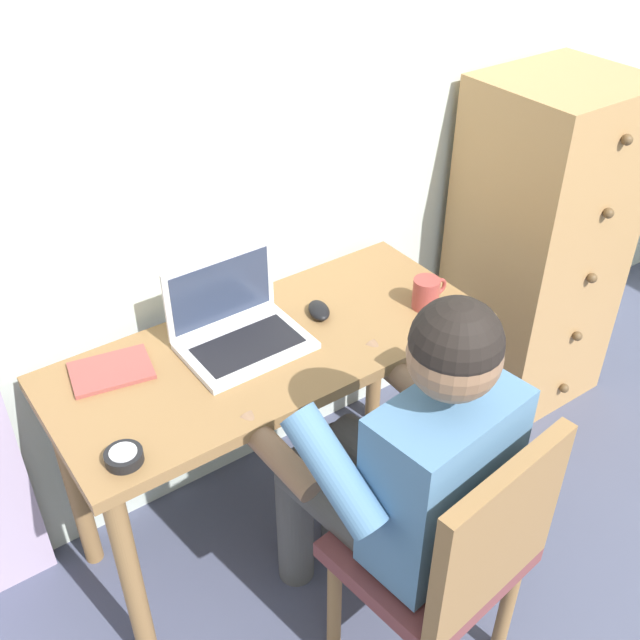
{
  "coord_description": "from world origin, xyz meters",
  "views": [
    {
      "loc": [
        -1.23,
        0.43,
        2.02
      ],
      "look_at": [
        -0.29,
        1.76,
        0.84
      ],
      "focal_mm": 41.89,
      "sensor_mm": 36.0,
      "label": 1
    }
  ],
  "objects": [
    {
      "name": "wall_back",
      "position": [
        0.0,
        2.2,
        1.25
      ],
      "size": [
        4.8,
        0.05,
        2.5
      ],
      "primitive_type": "cube",
      "color": "silver",
      "rests_on": "ground_plane"
    },
    {
      "name": "desk",
      "position": [
        -0.39,
        1.86,
        0.62
      ],
      "size": [
        1.25,
        0.53,
        0.74
      ],
      "color": "olive",
      "rests_on": "ground_plane"
    },
    {
      "name": "dresser",
      "position": [
        0.8,
        1.91,
        0.63
      ],
      "size": [
        0.51,
        0.5,
        1.26
      ],
      "color": "tan",
      "rests_on": "ground_plane"
    },
    {
      "name": "chair",
      "position": [
        -0.31,
        1.17,
        0.49
      ],
      "size": [
        0.46,
        0.45,
        0.88
      ],
      "color": "brown",
      "rests_on": "ground_plane"
    },
    {
      "name": "person_seated",
      "position": [
        -0.33,
        1.36,
        0.68
      ],
      "size": [
        0.57,
        0.61,
        1.2
      ],
      "color": "#4C4C4C",
      "rests_on": "ground_plane"
    },
    {
      "name": "laptop",
      "position": [
        -0.45,
        1.93,
        0.79
      ],
      "size": [
        0.34,
        0.25,
        0.24
      ],
      "color": "silver",
      "rests_on": "desk"
    },
    {
      "name": "computer_mouse",
      "position": [
        -0.19,
        1.9,
        0.76
      ],
      "size": [
        0.09,
        0.11,
        0.03
      ],
      "primitive_type": "ellipsoid",
      "rotation": [
        0.0,
        0.0,
        -0.35
      ],
      "color": "black",
      "rests_on": "desk"
    },
    {
      "name": "desk_clock",
      "position": [
        -0.9,
        1.68,
        0.76
      ],
      "size": [
        0.09,
        0.09,
        0.03
      ],
      "color": "black",
      "rests_on": "desk"
    },
    {
      "name": "notebook_pad",
      "position": [
        -0.8,
        2.0,
        0.75
      ],
      "size": [
        0.24,
        0.19,
        0.01
      ],
      "primitive_type": "cube",
      "rotation": [
        0.0,
        0.0,
        -0.2
      ],
      "color": "#994742",
      "rests_on": "desk"
    },
    {
      "name": "coffee_mug",
      "position": [
        0.09,
        1.75,
        0.79
      ],
      "size": [
        0.12,
        0.08,
        0.09
      ],
      "color": "#9E3D38",
      "rests_on": "desk"
    }
  ]
}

